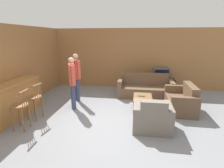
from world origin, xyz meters
TOP-DOWN VIEW (x-y plane):
  - ground_plane at (0.00, 0.00)m, footprint 24.00×24.00m
  - wall_back at (0.00, 3.59)m, footprint 9.40×0.08m
  - wall_left at (-3.20, 1.29)m, footprint 0.08×8.59m
  - bar_counter at (-2.87, -0.35)m, footprint 0.55×2.63m
  - bar_chair_near at (-2.22, -0.65)m, footprint 0.42×0.42m
  - bar_chair_mid at (-2.22, -0.04)m, footprint 0.46×0.46m
  - couch_far at (0.87, 2.36)m, footprint 2.07×0.85m
  - armchair_near at (0.96, -0.17)m, footprint 0.93×0.80m
  - loveseat_right at (1.95, 1.19)m, footprint 0.78×1.38m
  - coffee_table at (0.75, 1.06)m, footprint 0.58×0.92m
  - tv_unit at (1.53, 3.18)m, footprint 1.12×0.56m
  - tv at (1.53, 3.18)m, footprint 0.61×0.46m
  - book_on_table at (0.71, 1.15)m, footprint 0.20×0.13m
  - person_by_window at (-1.55, 1.52)m, footprint 0.38×0.43m
  - person_by_counter at (-1.43, 0.80)m, footprint 0.35×0.52m

SIDE VIEW (x-z plane):
  - ground_plane at x=0.00m, z-range 0.00..0.00m
  - tv_unit at x=1.53m, z-range 0.00..0.52m
  - loveseat_right at x=1.95m, z-range -0.11..0.72m
  - couch_far at x=0.87m, z-range -0.13..0.74m
  - armchair_near at x=0.96m, z-range -0.11..0.73m
  - coffee_table at x=0.75m, z-range 0.14..0.56m
  - book_on_table at x=0.71m, z-range 0.41..0.44m
  - bar_counter at x=-2.87m, z-range 0.00..1.02m
  - bar_chair_near at x=-2.22m, z-range 0.05..1.07m
  - bar_chair_mid at x=-2.22m, z-range 0.05..1.07m
  - tv at x=1.53m, z-range 0.52..0.99m
  - person_by_counter at x=-1.43m, z-range 0.11..1.75m
  - person_by_window at x=-1.55m, z-range 0.12..1.80m
  - wall_back at x=0.00m, z-range 0.00..2.60m
  - wall_left at x=-3.20m, z-range 0.00..2.60m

